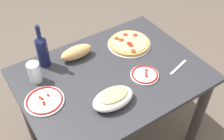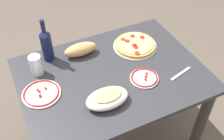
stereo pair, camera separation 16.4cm
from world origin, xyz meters
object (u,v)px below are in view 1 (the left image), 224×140
Objects in this scene: dining_table at (112,88)px; side_plate_far at (44,101)px; wine_bottle at (42,50)px; baked_pasta_dish at (113,98)px; bread_loaf at (76,52)px; pepperoni_pizza at (129,43)px; water_glass at (34,72)px; side_plate_near at (145,75)px.

side_plate_far is (0.43, -0.02, 0.14)m from dining_table.
side_plate_far reaches higher than dining_table.
wine_bottle is 0.33m from side_plate_far.
baked_pasta_dish is 1.11× the size of bread_loaf.
wine_bottle reaches higher than pepperoni_pizza.
water_glass reaches higher than dining_table.
bread_loaf reaches higher than pepperoni_pizza.
baked_pasta_dish is 0.84× the size of wine_bottle.
side_plate_far is (0.68, 0.15, -0.01)m from pepperoni_pizza.
dining_table is 3.75× the size of pepperoni_pizza.
side_plate_far is at bearing 35.75° from bread_loaf.
dining_table is 5.10× the size of side_plate_far.
wine_bottle is at bearing -42.84° from side_plate_near.
wine_bottle is at bearing -13.91° from bread_loaf.
water_glass is 0.75× the size of side_plate_near.
baked_pasta_dish is 0.53m from wine_bottle.
water_glass reaches higher than bread_loaf.
baked_pasta_dish is at bearing 88.04° from bread_loaf.
side_plate_near is (-0.27, -0.07, -0.03)m from baked_pasta_dish.
bread_loaf reaches higher than baked_pasta_dish.
water_glass is at bearing -26.38° from dining_table.
side_plate_near is (-0.56, 0.32, -0.05)m from water_glass.
baked_pasta_dish is 1.42× the size of side_plate_near.
side_plate_far is at bearing 81.91° from water_glass.
wine_bottle is 1.32× the size of side_plate_far.
pepperoni_pizza is at bearing -145.96° from dining_table.
side_plate_far is at bearing 12.65° from pepperoni_pizza.
wine_bottle is at bearing -134.90° from water_glass.
pepperoni_pizza is 2.32× the size of water_glass.
dining_table is 4.60× the size of baked_pasta_dish.
bread_loaf is (-0.20, 0.05, -0.07)m from wine_bottle.
wine_bottle reaches higher than side_plate_near.
wine_bottle is 0.63m from side_plate_near.
bread_loaf reaches higher than dining_table.
baked_pasta_dish is 0.44m from bread_loaf.
wine_bottle is at bearing -114.00° from side_plate_far.
side_plate_near reaches higher than dining_table.
side_plate_far is 0.40m from bread_loaf.
bread_loaf reaches higher than side_plate_near.
dining_table is 0.49m from water_glass.
side_plate_near is 0.79× the size of bread_loaf.
baked_pasta_dish is at bearing 145.49° from side_plate_far.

